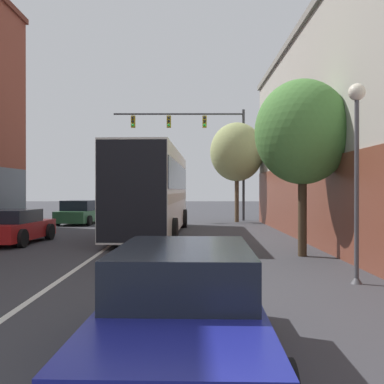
% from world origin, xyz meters
% --- Properties ---
extents(lane_center_line, '(0.14, 44.94, 0.01)m').
position_xyz_m(lane_center_line, '(0.00, 16.47, 0.00)').
color(lane_center_line, silver).
rests_on(lane_center_line, ground_plane).
extents(bus, '(3.09, 11.91, 3.82)m').
position_xyz_m(bus, '(1.21, 19.53, 2.14)').
color(bus, silver).
rests_on(bus, ground_plane).
extents(hatchback_foreground, '(2.13, 4.69, 1.37)m').
position_xyz_m(hatchback_foreground, '(2.91, 3.98, 0.66)').
color(hatchback_foreground, navy).
rests_on(hatchback_foreground, ground_plane).
extents(parked_car_left_near, '(2.47, 4.55, 1.43)m').
position_xyz_m(parked_car_left_near, '(-3.71, 25.91, 0.67)').
color(parked_car_left_near, '#285633').
rests_on(parked_car_left_near, ground_plane).
extents(parked_car_left_mid, '(2.33, 4.20, 1.31)m').
position_xyz_m(parked_car_left_mid, '(-3.91, 15.98, 0.64)').
color(parked_car_left_mid, red).
rests_on(parked_car_left_mid, ground_plane).
extents(traffic_signal_gantry, '(8.85, 0.36, 7.49)m').
position_xyz_m(traffic_signal_gantry, '(3.70, 28.92, 5.56)').
color(traffic_signal_gantry, '#333338').
rests_on(traffic_signal_gantry, ground_plane).
extents(street_lamp, '(0.38, 0.38, 4.40)m').
position_xyz_m(street_lamp, '(6.64, 8.54, 2.87)').
color(street_lamp, '#47474C').
rests_on(street_lamp, ground_plane).
extents(street_tree_near, '(2.97, 2.67, 5.50)m').
position_xyz_m(street_tree_near, '(6.46, 12.64, 3.85)').
color(street_tree_near, '#3D2D1E').
rests_on(street_tree_near, ground_plane).
extents(street_tree_far, '(3.43, 3.08, 6.40)m').
position_xyz_m(street_tree_far, '(5.90, 27.50, 4.49)').
color(street_tree_far, brown).
rests_on(street_tree_far, ground_plane).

